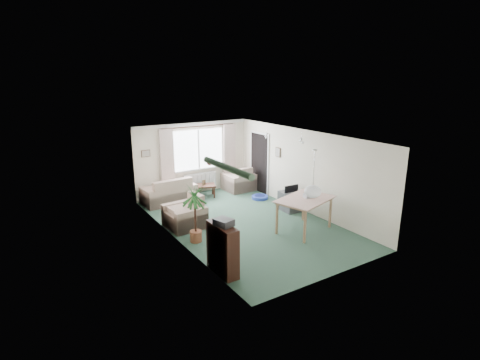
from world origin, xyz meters
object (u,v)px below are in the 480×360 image
coffee_table (201,191)px  dining_table (304,215)px  bookshelf (222,249)px  houseplant (195,213)px  tv_cube (291,201)px  armchair_corner (239,178)px  sofa (169,190)px  armchair_left (184,211)px  pet_bed (260,197)px

coffee_table → dining_table: bearing=-76.3°
coffee_table → bookshelf: bearing=-111.7°
houseplant → tv_cube: size_ratio=2.33×
armchair_corner → houseplant: bearing=43.2°
armchair_corner → dining_table: size_ratio=0.70×
armchair_corner → bookshelf: 5.74m
bookshelf → sofa: bearing=80.2°
armchair_left → pet_bed: 3.17m
armchair_corner → coffee_table: (-1.45, -0.00, -0.22)m
sofa → armchair_corner: bearing=176.3°
sofa → armchair_left: bearing=76.1°
sofa → bookshelf: 4.76m
coffee_table → pet_bed: (1.50, -1.21, -0.15)m
armchair_left → coffee_table: bearing=140.0°
tv_cube → pet_bed: tv_cube is taller
tv_cube → pet_bed: (-0.17, 1.36, -0.23)m
houseplant → dining_table: size_ratio=1.06×
houseplant → pet_bed: houseplant is taller
sofa → tv_cube: size_ratio=2.63×
armchair_corner → sofa: bearing=-1.6°
armchair_corner → tv_cube: (0.22, -2.57, -0.15)m
dining_table → tv_cube: 1.55m
houseplant → pet_bed: 3.73m
armchair_left → bookshelf: 2.64m
armchair_corner → armchair_left: 3.62m
armchair_left → tv_cube: 3.24m
coffee_table → armchair_left: bearing=-126.5°
armchair_corner → bookshelf: bearing=53.6°
armchair_left → bookshelf: size_ratio=0.92×
houseplant → tv_cube: (3.35, 0.48, -0.44)m
dining_table → tv_cube: size_ratio=2.21×
armchair_left → pet_bed: bearing=102.2°
tv_cube → pet_bed: size_ratio=1.18×
coffee_table → tv_cube: bearing=-56.9°
armchair_corner → tv_cube: size_ratio=1.54×
coffee_table → dining_table: 4.06m
armchair_corner → bookshelf: bookshelf is taller
armchair_left → dining_table: (2.49, -1.88, -0.00)m
armchair_corner → coffee_table: 1.47m
dining_table → armchair_corner: bearing=83.0°
sofa → dining_table: 4.48m
armchair_corner → dining_table: same height
pet_bed → sofa: bearing=154.8°
houseplant → pet_bed: bearing=30.0°
dining_table → tv_cube: dining_table is taller
bookshelf → tv_cube: 4.13m
bookshelf → dining_table: size_ratio=0.76×
bookshelf → tv_cube: bookshelf is taller
coffee_table → armchair_corner: bearing=0.1°
tv_cube → coffee_table: bearing=125.6°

